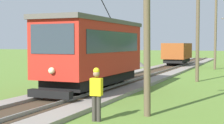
{
  "coord_description": "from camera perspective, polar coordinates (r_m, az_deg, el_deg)",
  "views": [
    {
      "loc": [
        7.65,
        2.23,
        2.57
      ],
      "look_at": [
        0.19,
        20.16,
        1.51
      ],
      "focal_mm": 53.93,
      "sensor_mm": 36.0,
      "label": 1
    }
  ],
  "objects": [
    {
      "name": "gravel_pile",
      "position": [
        38.05,
        3.85,
        0.03
      ],
      "size": [
        2.5,
        2.5,
        1.04
      ],
      "primitive_type": "cone",
      "color": "gray",
      "rests_on": "ground"
    },
    {
      "name": "freight_car",
      "position": [
        38.08,
        10.99,
        1.54
      ],
      "size": [
        2.4,
        5.2,
        2.31
      ],
      "color": "#93471E",
      "rests_on": "rail_right"
    },
    {
      "name": "utility_pole_far",
      "position": [
        35.31,
        17.16,
        5.55
      ],
      "size": [
        1.4,
        0.61,
        8.11
      ],
      "color": "brown",
      "rests_on": "ground"
    },
    {
      "name": "utility_pole_near_tram",
      "position": [
        11.79,
        5.93,
        7.64
      ],
      "size": [
        1.4,
        0.48,
        6.81
      ],
      "color": "brown",
      "rests_on": "ground"
    },
    {
      "name": "utility_pole_mid",
      "position": [
        23.37,
        14.33,
        5.89
      ],
      "size": [
        1.4,
        0.29,
        7.28
      ],
      "color": "brown",
      "rests_on": "ground"
    },
    {
      "name": "red_tram",
      "position": [
        17.66,
        -3.09,
        1.9
      ],
      "size": [
        2.6,
        8.54,
        4.79
      ],
      "color": "red",
      "rests_on": "rail_right"
    },
    {
      "name": "track_worker",
      "position": [
        11.12,
        -2.66,
        -5.07
      ],
      "size": [
        0.39,
        0.26,
        1.78
      ],
      "rotation": [
        0.0,
        0.0,
        1.63
      ],
      "color": "#38332D",
      "rests_on": "ground"
    }
  ]
}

